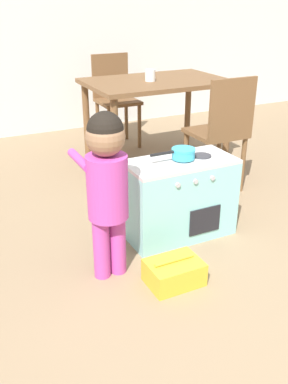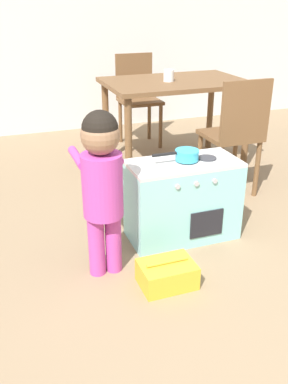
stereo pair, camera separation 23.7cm
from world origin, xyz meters
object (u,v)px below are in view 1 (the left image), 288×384
at_px(toy_pot, 183,153).
at_px(child_figure, 107,177).
at_px(dining_table, 156,92).
at_px(cup_on_table, 150,75).
at_px(play_kitchen, 179,198).
at_px(dining_chair_near, 221,131).
at_px(toy_basket, 174,272).
at_px(dining_chair_far, 115,97).

distance_m(toy_pot, child_figure, 0.59).
distance_m(dining_table, cup_on_table, 0.17).
height_order(play_kitchen, dining_chair_near, dining_chair_near).
distance_m(toy_basket, dining_table, 1.83).
bearing_deg(dining_table, dining_chair_far, 97.23).
xyz_separation_m(play_kitchen, child_figure, (-0.54, -0.20, 0.31)).
bearing_deg(child_figure, cup_on_table, 55.49).
bearing_deg(dining_chair_near, toy_basket, -135.27).
bearing_deg(play_kitchen, dining_chair_near, 36.38).
relative_size(toy_basket, dining_chair_near, 0.32).
height_order(toy_basket, dining_chair_near, dining_chair_near).
distance_m(toy_pot, dining_table, 1.23).
relative_size(child_figure, toy_basket, 3.17).
height_order(toy_pot, child_figure, child_figure).
height_order(dining_chair_near, cup_on_table, dining_chair_near).
xyz_separation_m(toy_pot, child_figure, (-0.55, -0.20, 0.03)).
distance_m(child_figure, cup_on_table, 1.62).
distance_m(dining_chair_far, cup_on_table, 0.78).
relative_size(toy_pot, dining_chair_far, 0.33).
bearing_deg(child_figure, dining_chair_far, 66.25).
height_order(child_figure, cup_on_table, child_figure).
bearing_deg(play_kitchen, dining_chair_far, 78.98).
bearing_deg(dining_chair_far, play_kitchen, 78.98).
relative_size(dining_table, dining_chair_far, 1.33).
bearing_deg(dining_chair_far, toy_pot, 79.31).
relative_size(child_figure, dining_table, 0.77).
xyz_separation_m(play_kitchen, toy_basket, (-0.28, -0.43, -0.18)).
height_order(play_kitchen, toy_basket, play_kitchen).
bearing_deg(dining_chair_near, child_figure, -150.56).
bearing_deg(dining_chair_near, cup_on_table, 108.61).
bearing_deg(dining_chair_near, dining_table, 102.38).
bearing_deg(toy_basket, toy_pot, 56.03).
height_order(dining_table, dining_chair_near, dining_chair_near).
distance_m(toy_basket, dining_chair_far, 2.39).
bearing_deg(dining_chair_far, dining_table, 97.23).
bearing_deg(dining_chair_near, play_kitchen, -143.62).
bearing_deg(cup_on_table, play_kitchen, -108.29).
xyz_separation_m(toy_pot, toy_basket, (-0.29, -0.43, -0.47)).
height_order(play_kitchen, child_figure, child_figure).
relative_size(dining_chair_near, dining_chair_far, 1.00).
height_order(dining_chair_far, cup_on_table, dining_chair_far).
bearing_deg(dining_chair_far, cup_on_table, 91.07).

